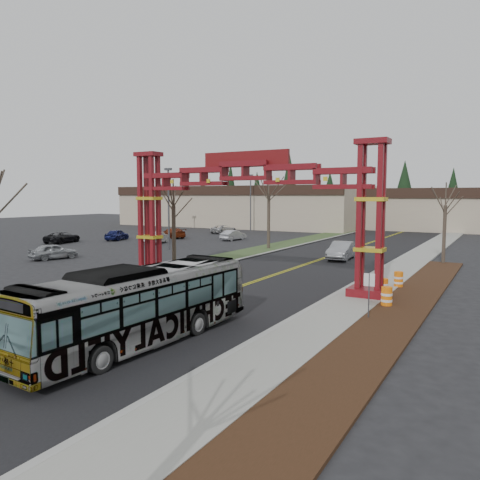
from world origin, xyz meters
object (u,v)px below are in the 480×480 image
Objects in this scene: parked_car_far_b at (224,229)px; parked_car_near_c at (63,237)px; bare_tree_median_far at (269,196)px; street_sign at (369,287)px; bare_tree_right_far at (445,206)px; silver_sedan at (342,251)px; barrel_south at (387,297)px; parked_car_mid_a at (172,233)px; gateway_arch at (245,193)px; light_pole_near at (169,203)px; parked_car_mid_b at (117,235)px; parked_car_near_a at (53,251)px; bare_tree_median_mid at (173,206)px; light_pole_mid at (160,199)px; light_pole_far at (251,198)px; parked_car_near_b at (157,237)px; retail_building_west at (246,206)px; retail_building_east at (477,209)px; barrel_north at (398,280)px; transit_bus at (139,305)px; parked_car_far_a at (233,235)px; barrel_mid at (383,287)px.

parked_car_near_c is at bearing 78.16° from parked_car_far_b.
street_sign is at bearing -54.45° from bare_tree_median_far.
bare_tree_right_far is 3.14× the size of street_sign.
barrel_south is at bearing -68.95° from silver_sedan.
parked_car_mid_a is at bearing 139.80° from street_sign.
light_pole_near is (-17.01, 13.52, -0.94)m from gateway_arch.
bare_tree_right_far is (8.37, 1.52, 4.14)m from silver_sedan.
parked_car_near_a is at bearing 99.45° from parked_car_mid_b.
parked_car_mid_a reaches higher than barrel_south.
bare_tree_median_mid reaches higher than parked_car_near_a.
light_pole_mid is 0.99× the size of light_pole_far.
retail_building_west is at bearing -91.28° from parked_car_near_b.
silver_sedan is 19.18m from light_pole_near.
light_pole_mid is (0.27, 18.42, 4.61)m from parked_car_near_c.
light_pole_far reaches higher than light_pole_near.
parked_car_near_b is (-32.31, -44.22, -2.78)m from retail_building_east.
parked_car_far_b is (6.63, -19.11, -3.13)m from retail_building_west.
parked_car_near_b is 0.51× the size of light_pole_near.
bare_tree_median_far is 3.66× the size of street_sign.
street_sign is (31.48, -22.31, 0.84)m from parked_car_near_b.
retail_building_west is 4.99× the size of light_pole_far.
bare_tree_median_far is at bearing -57.01° from light_pole_far.
bare_tree_median_mid is at bearing 120.55° from parked_car_near_b.
light_pole_mid is (-2.98, 12.49, 4.58)m from parked_car_mid_b.
barrel_north is (41.41, -27.12, -4.76)m from light_pole_mid.
parked_car_mid_b is (-31.93, 31.10, -0.82)m from transit_bus.
bare_tree_right_far reaches higher than parked_car_far_a.
light_pole_near is at bearing -48.29° from light_pole_mid.
barrel_mid is at bearing 141.24° from parked_car_far_a.
retail_building_east is 35.29× the size of barrel_south.
parked_car_mid_b is at bearing -177.35° from bare_tree_median_far.
transit_bus is at bearing -72.12° from bare_tree_median_far.
silver_sedan is 28.44m from parked_car_mid_a.
parked_car_near_b reaches higher than parked_car_far_a.
parked_car_near_c reaches higher than barrel_north.
transit_bus is 1.27× the size of light_pole_near.
silver_sedan reaches higher than barrel_north.
parked_car_near_a is 0.89× the size of parked_car_mid_a.
retail_building_west is 1.21× the size of retail_building_east.
silver_sedan reaches higher than barrel_mid.
barrel_south is at bearing -29.94° from light_pole_near.
barrel_south is at bearing -74.10° from barrel_mid.
retail_building_east reaches higher than parked_car_near_c.
barrel_north is at bearing 147.21° from parked_car_far_b.
light_pole_far is at bearing 124.36° from street_sign.
light_pole_near reaches higher than barrel_mid.
parked_car_mid_a is at bearing -135.75° from parked_car_near_c.
silver_sedan is at bearing 111.05° from street_sign.
retail_building_west is 46.45× the size of barrel_mid.
retail_building_east reaches higher than parked_car_mid_a.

